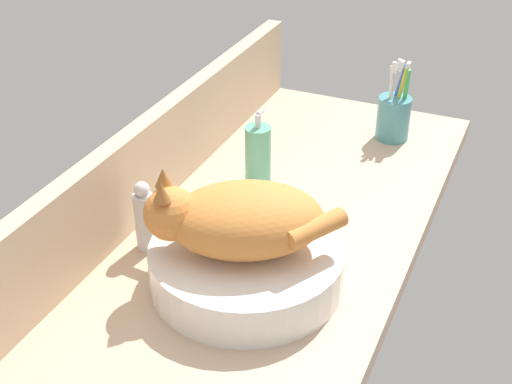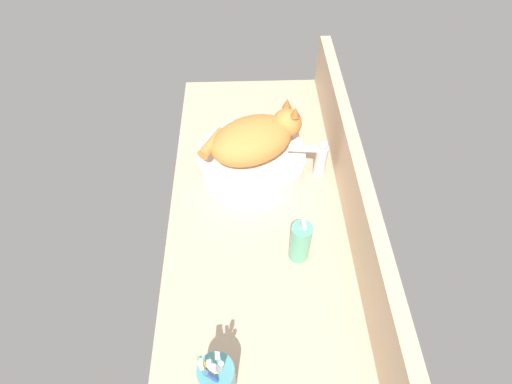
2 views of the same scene
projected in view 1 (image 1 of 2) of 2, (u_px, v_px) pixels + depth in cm
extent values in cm
cube|color=tan|center=(270.00, 238.00, 134.71)|extent=(125.01, 53.35, 4.00)
cube|color=#CCAD8C|center=(152.00, 161.00, 137.40)|extent=(125.01, 3.60, 18.25)
cylinder|color=white|center=(247.00, 265.00, 118.31)|extent=(32.39, 32.39, 7.24)
ellipsoid|color=orange|center=(246.00, 219.00, 113.54)|extent=(26.40, 29.97, 11.00)
sphere|color=orange|center=(171.00, 214.00, 112.24)|extent=(8.80, 8.80, 8.80)
cone|color=#A4632D|center=(161.00, 192.00, 107.49)|extent=(2.80, 2.80, 3.20)
cone|color=#A4632D|center=(163.00, 177.00, 111.24)|extent=(2.80, 2.80, 3.20)
cylinder|color=orange|center=(316.00, 228.00, 110.49)|extent=(11.17, 8.13, 3.20)
cylinder|color=silver|center=(145.00, 222.00, 125.97)|extent=(3.60, 3.60, 11.00)
cylinder|color=silver|center=(166.00, 206.00, 121.33)|extent=(3.15, 10.16, 2.20)
sphere|color=silver|center=(142.00, 189.00, 122.46)|extent=(2.80, 2.80, 2.80)
cylinder|color=#60B793|center=(258.00, 156.00, 144.91)|extent=(5.34, 5.34, 12.76)
cylinder|color=silver|center=(258.00, 121.00, 140.83)|extent=(1.20, 1.20, 2.80)
cylinder|color=silver|center=(260.00, 112.00, 141.04)|extent=(2.20, 1.00, 1.00)
cylinder|color=teal|center=(393.00, 118.00, 162.92)|extent=(7.54, 7.54, 10.07)
cylinder|color=blue|center=(395.00, 100.00, 162.37)|extent=(1.97, 4.23, 16.87)
cube|color=white|center=(398.00, 64.00, 157.93)|extent=(1.36, 1.26, 2.58)
cylinder|color=white|center=(391.00, 103.00, 160.79)|extent=(3.39, 2.39, 16.96)
cube|color=white|center=(395.00, 67.00, 156.34)|extent=(1.55, 1.01, 2.61)
cylinder|color=yellow|center=(398.00, 101.00, 161.58)|extent=(1.77, 3.60, 16.95)
cube|color=white|center=(402.00, 66.00, 157.13)|extent=(1.33, 1.17, 2.56)
cylinder|color=green|center=(404.00, 103.00, 160.87)|extent=(3.25, 1.88, 16.98)
cube|color=white|center=(408.00, 67.00, 156.42)|extent=(1.53, 0.94, 2.58)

